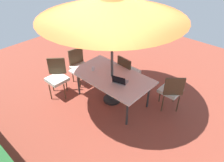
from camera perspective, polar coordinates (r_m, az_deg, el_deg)
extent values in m
cube|color=brown|center=(5.50, 0.00, -5.19)|extent=(10.00, 10.00, 0.02)
cube|color=silver|center=(5.06, 0.00, 1.20)|extent=(1.92, 1.10, 0.04)
cylinder|color=#333333|center=(5.15, 9.69, -3.85)|extent=(0.05, 0.05, 0.71)
cylinder|color=#333333|center=(5.98, -3.11, 2.69)|extent=(0.05, 0.05, 0.71)
cylinder|color=#333333|center=(4.65, 4.04, -8.43)|extent=(0.05, 0.05, 0.71)
cylinder|color=#333333|center=(5.55, -8.96, -0.57)|extent=(0.05, 0.05, 0.71)
cylinder|color=#4C4C4C|center=(4.79, 0.00, 6.47)|extent=(0.06, 0.06, 2.51)
cone|color=orange|center=(4.37, 0.00, 19.32)|extent=(3.02, 3.02, 0.40)
cylinder|color=black|center=(5.48, 0.00, -4.87)|extent=(0.44, 0.44, 0.06)
cube|color=silver|center=(5.93, -8.33, 3.60)|extent=(0.46, 0.46, 0.08)
cube|color=#4C3823|center=(5.96, -9.65, 6.57)|extent=(0.10, 0.44, 0.45)
cylinder|color=#4C3823|center=(5.87, -8.62, 0.10)|extent=(0.03, 0.03, 0.45)
cylinder|color=#4C3823|center=(6.02, -5.75, 1.36)|extent=(0.03, 0.03, 0.45)
cylinder|color=#4C3823|center=(6.13, -10.44, 1.57)|extent=(0.03, 0.03, 0.45)
cylinder|color=#4C3823|center=(6.28, -7.65, 2.74)|extent=(0.03, 0.03, 0.45)
cube|color=silver|center=(5.69, 4.62, 2.40)|extent=(0.46, 0.46, 0.08)
cube|color=#4C3823|center=(5.42, 3.23, 3.95)|extent=(0.44, 0.07, 0.45)
cylinder|color=#4C3823|center=(5.85, 6.99, 0.16)|extent=(0.03, 0.03, 0.45)
cylinder|color=#4C3823|center=(6.04, 4.42, 1.57)|extent=(0.03, 0.03, 0.45)
cylinder|color=#4C3823|center=(5.63, 4.59, -1.27)|extent=(0.03, 0.03, 0.45)
cylinder|color=#4C3823|center=(5.83, 2.00, 0.24)|extent=(0.03, 0.03, 0.45)
cube|color=silver|center=(5.19, 15.36, -2.44)|extent=(0.46, 0.46, 0.08)
cube|color=#4C3823|center=(4.88, 16.33, -1.46)|extent=(0.35, 0.32, 0.45)
cylinder|color=#4C3823|center=(5.54, 16.37, -3.50)|extent=(0.03, 0.03, 0.45)
cylinder|color=#4C3823|center=(5.45, 12.72, -3.52)|extent=(0.03, 0.03, 0.45)
cylinder|color=#4C3823|center=(5.27, 17.22, -5.92)|extent=(0.03, 0.03, 0.45)
cylinder|color=#4C3823|center=(5.18, 13.38, -5.99)|extent=(0.03, 0.03, 0.45)
cube|color=silver|center=(5.56, -14.50, 0.46)|extent=(0.46, 0.46, 0.08)
cube|color=#4C3823|center=(5.60, -14.59, 3.91)|extent=(0.33, 0.35, 0.45)
cylinder|color=#4C3823|center=(5.61, -16.17, -2.88)|extent=(0.03, 0.03, 0.45)
cylinder|color=#4C3823|center=(5.54, -12.53, -2.77)|extent=(0.03, 0.03, 0.45)
cylinder|color=#4C3823|center=(5.89, -15.60, -0.75)|extent=(0.03, 0.03, 0.45)
cylinder|color=#4C3823|center=(5.83, -12.14, -0.62)|extent=(0.03, 0.03, 0.45)
cube|color=gray|center=(4.84, 2.28, -0.16)|extent=(0.37, 0.30, 0.02)
cube|color=black|center=(4.70, 1.78, 0.23)|extent=(0.32, 0.14, 0.20)
cylinder|color=white|center=(5.27, -5.07, 3.37)|extent=(0.07, 0.07, 0.09)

